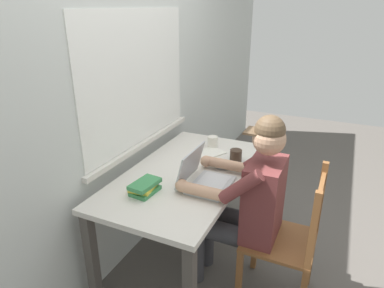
{
  "coord_description": "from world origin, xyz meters",
  "views": [
    {
      "loc": [
        -1.89,
        -0.92,
        1.79
      ],
      "look_at": [
        -0.03,
        -0.05,
        0.95
      ],
      "focal_mm": 32.01,
      "sensor_mm": 36.0,
      "label": 1
    }
  ],
  "objects_px": {
    "wooden_chair": "(289,240)",
    "coffee_mug_dark": "(236,155)",
    "seated_person": "(247,199)",
    "desk": "(187,183)",
    "book_stack_main": "(144,187)",
    "coffee_mug_white": "(213,142)",
    "computer_mouse": "(221,167)",
    "laptop": "(203,177)"
  },
  "relations": [
    {
      "from": "desk",
      "to": "coffee_mug_white",
      "type": "distance_m",
      "value": 0.5
    },
    {
      "from": "laptop",
      "to": "coffee_mug_dark",
      "type": "bearing_deg",
      "value": -10.71
    },
    {
      "from": "desk",
      "to": "book_stack_main",
      "type": "relative_size",
      "value": 6.73
    },
    {
      "from": "laptop",
      "to": "computer_mouse",
      "type": "distance_m",
      "value": 0.26
    },
    {
      "from": "desk",
      "to": "coffee_mug_dark",
      "type": "bearing_deg",
      "value": -39.99
    },
    {
      "from": "seated_person",
      "to": "coffee_mug_dark",
      "type": "distance_m",
      "value": 0.45
    },
    {
      "from": "book_stack_main",
      "to": "desk",
      "type": "bearing_deg",
      "value": -16.57
    },
    {
      "from": "computer_mouse",
      "to": "coffee_mug_dark",
      "type": "bearing_deg",
      "value": -17.13
    },
    {
      "from": "coffee_mug_dark",
      "to": "book_stack_main",
      "type": "xyz_separation_m",
      "value": [
        -0.67,
        0.36,
        -0.01
      ]
    },
    {
      "from": "seated_person",
      "to": "wooden_chair",
      "type": "bearing_deg",
      "value": -90.0
    },
    {
      "from": "seated_person",
      "to": "wooden_chair",
      "type": "distance_m",
      "value": 0.36
    },
    {
      "from": "computer_mouse",
      "to": "seated_person",
      "type": "bearing_deg",
      "value": -130.92
    },
    {
      "from": "book_stack_main",
      "to": "coffee_mug_white",
      "type": "bearing_deg",
      "value": -7.47
    },
    {
      "from": "laptop",
      "to": "coffee_mug_dark",
      "type": "height_order",
      "value": "laptop"
    },
    {
      "from": "wooden_chair",
      "to": "coffee_mug_white",
      "type": "relative_size",
      "value": 7.76
    },
    {
      "from": "laptop",
      "to": "coffee_mug_white",
      "type": "relative_size",
      "value": 2.77
    },
    {
      "from": "wooden_chair",
      "to": "laptop",
      "type": "height_order",
      "value": "laptop"
    },
    {
      "from": "desk",
      "to": "wooden_chair",
      "type": "distance_m",
      "value": 0.76
    },
    {
      "from": "coffee_mug_white",
      "to": "coffee_mug_dark",
      "type": "xyz_separation_m",
      "value": [
        -0.18,
        -0.25,
        -0.0
      ]
    },
    {
      "from": "wooden_chair",
      "to": "coffee_mug_dark",
      "type": "xyz_separation_m",
      "value": [
        0.38,
        0.48,
        0.32
      ]
    },
    {
      "from": "seated_person",
      "to": "computer_mouse",
      "type": "xyz_separation_m",
      "value": [
        0.22,
        0.25,
        0.07
      ]
    },
    {
      "from": "coffee_mug_white",
      "to": "book_stack_main",
      "type": "relative_size",
      "value": 0.57
    },
    {
      "from": "seated_person",
      "to": "computer_mouse",
      "type": "relative_size",
      "value": 12.29
    },
    {
      "from": "computer_mouse",
      "to": "coffee_mug_dark",
      "type": "relative_size",
      "value": 0.8
    },
    {
      "from": "desk",
      "to": "seated_person",
      "type": "xyz_separation_m",
      "value": [
        -0.08,
        -0.45,
        0.04
      ]
    },
    {
      "from": "wooden_chair",
      "to": "coffee_mug_dark",
      "type": "height_order",
      "value": "wooden_chair"
    },
    {
      "from": "desk",
      "to": "book_stack_main",
      "type": "bearing_deg",
      "value": 163.43
    },
    {
      "from": "seated_person",
      "to": "coffee_mug_dark",
      "type": "xyz_separation_m",
      "value": [
        0.38,
        0.2,
        0.1
      ]
    },
    {
      "from": "coffee_mug_white",
      "to": "seated_person",
      "type": "bearing_deg",
      "value": -141.25
    },
    {
      "from": "coffee_mug_dark",
      "to": "book_stack_main",
      "type": "bearing_deg",
      "value": 151.6
    },
    {
      "from": "coffee_mug_white",
      "to": "coffee_mug_dark",
      "type": "bearing_deg",
      "value": -125.46
    },
    {
      "from": "wooden_chair",
      "to": "coffee_mug_white",
      "type": "distance_m",
      "value": 0.98
    },
    {
      "from": "computer_mouse",
      "to": "laptop",
      "type": "bearing_deg",
      "value": 173.53
    },
    {
      "from": "coffee_mug_white",
      "to": "wooden_chair",
      "type": "bearing_deg",
      "value": -127.55
    },
    {
      "from": "desk",
      "to": "computer_mouse",
      "type": "height_order",
      "value": "computer_mouse"
    },
    {
      "from": "computer_mouse",
      "to": "book_stack_main",
      "type": "distance_m",
      "value": 0.59
    },
    {
      "from": "wooden_chair",
      "to": "computer_mouse",
      "type": "relative_size",
      "value": 9.25
    },
    {
      "from": "seated_person",
      "to": "book_stack_main",
      "type": "xyz_separation_m",
      "value": [
        -0.28,
        0.56,
        0.09
      ]
    },
    {
      "from": "desk",
      "to": "coffee_mug_white",
      "type": "relative_size",
      "value": 11.76
    },
    {
      "from": "laptop",
      "to": "book_stack_main",
      "type": "bearing_deg",
      "value": 130.78
    },
    {
      "from": "desk",
      "to": "laptop",
      "type": "xyz_separation_m",
      "value": [
        -0.13,
        -0.17,
        0.15
      ]
    },
    {
      "from": "seated_person",
      "to": "wooden_chair",
      "type": "xyz_separation_m",
      "value": [
        -0.0,
        -0.28,
        -0.22
      ]
    }
  ]
}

